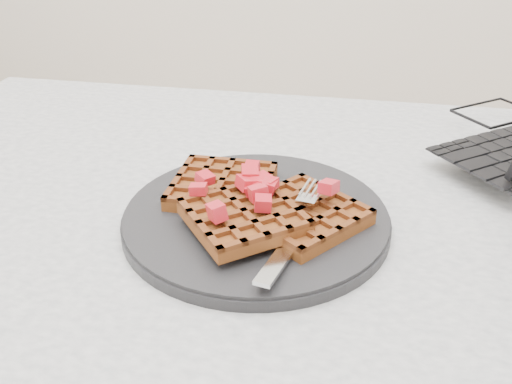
% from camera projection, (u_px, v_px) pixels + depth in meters
% --- Properties ---
extents(table, '(1.20, 0.80, 0.75)m').
position_uv_depth(table, '(304.00, 304.00, 0.68)').
color(table, silver).
rests_on(table, ground).
extents(plate, '(0.29, 0.29, 0.02)m').
position_uv_depth(plate, '(256.00, 218.00, 0.61)').
color(plate, black).
rests_on(plate, table).
extents(waffles, '(0.23, 0.20, 0.03)m').
position_uv_depth(waffles, '(255.00, 204.00, 0.60)').
color(waffles, brown).
rests_on(waffles, plate).
extents(strawberry_pile, '(0.15, 0.15, 0.02)m').
position_uv_depth(strawberry_pile, '(256.00, 180.00, 0.59)').
color(strawberry_pile, '#A60312').
rests_on(strawberry_pile, waffles).
extents(fork, '(0.06, 0.18, 0.02)m').
position_uv_depth(fork, '(297.00, 231.00, 0.56)').
color(fork, silver).
rests_on(fork, plate).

